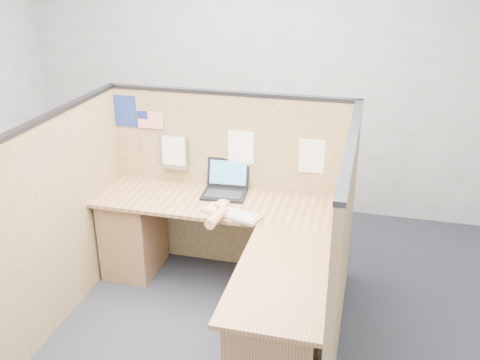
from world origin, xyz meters
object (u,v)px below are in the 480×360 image
(l_desk, at_px, (228,268))
(keyboard, at_px, (231,213))
(laptop, at_px, (226,185))
(mouse, at_px, (223,206))

(l_desk, height_order, keyboard, keyboard)
(laptop, height_order, mouse, laptop)
(l_desk, relative_size, mouse, 17.49)
(l_desk, bearing_deg, keyboard, 96.61)
(laptop, relative_size, mouse, 3.24)
(laptop, xyz_separation_m, mouse, (0.06, -0.31, -0.04))
(laptop, height_order, keyboard, laptop)
(l_desk, xyz_separation_m, laptop, (-0.17, 0.58, 0.40))
(keyboard, bearing_deg, l_desk, -65.90)
(laptop, bearing_deg, keyboard, -72.86)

